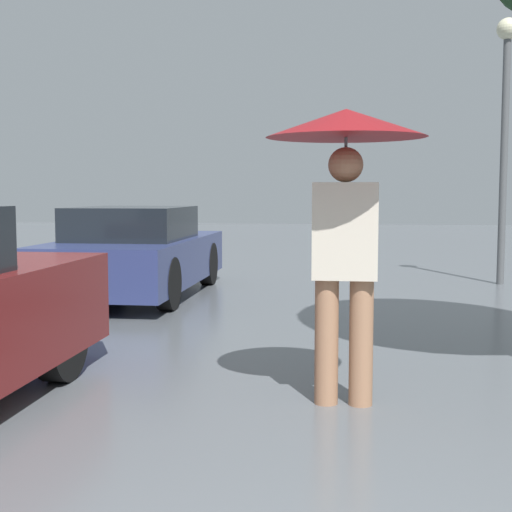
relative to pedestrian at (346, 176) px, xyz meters
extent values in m
cylinder|color=#9E7051|center=(-0.11, 0.00, -1.07)|extent=(0.15, 0.15, 0.82)
cylinder|color=#9E7051|center=(0.11, 0.00, -1.07)|extent=(0.15, 0.15, 0.82)
cube|color=beige|center=(0.00, 0.00, -0.35)|extent=(0.41, 0.24, 0.62)
sphere|color=#9E7051|center=(0.00, 0.00, 0.07)|extent=(0.22, 0.22, 0.22)
cylinder|color=#515456|center=(0.00, 0.00, -0.08)|extent=(0.02, 0.02, 0.65)
cone|color=maroon|center=(0.00, 0.00, 0.33)|extent=(1.02, 1.02, 0.18)
cylinder|color=black|center=(-2.05, 0.31, -1.14)|extent=(0.18, 0.67, 0.67)
cube|color=navy|center=(-2.79, 4.65, -1.01)|extent=(1.62, 3.84, 0.59)
cube|color=black|center=(-2.79, 4.45, -0.50)|extent=(1.38, 1.73, 0.42)
cylinder|color=black|center=(-3.53, 5.84, -1.17)|extent=(0.18, 0.63, 0.63)
cylinder|color=black|center=(-2.06, 5.84, -1.17)|extent=(0.18, 0.63, 0.63)
cylinder|color=black|center=(-3.53, 3.46, -1.17)|extent=(0.18, 0.63, 0.63)
cylinder|color=black|center=(-2.06, 3.46, -1.17)|extent=(0.18, 0.63, 0.63)
cylinder|color=#515456|center=(2.29, 6.44, 0.35)|extent=(0.11, 0.11, 3.66)
sphere|color=beige|center=(2.29, 6.44, 2.28)|extent=(0.32, 0.32, 0.32)
camera|label=1|loc=(0.03, -4.58, -0.10)|focal=50.00mm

